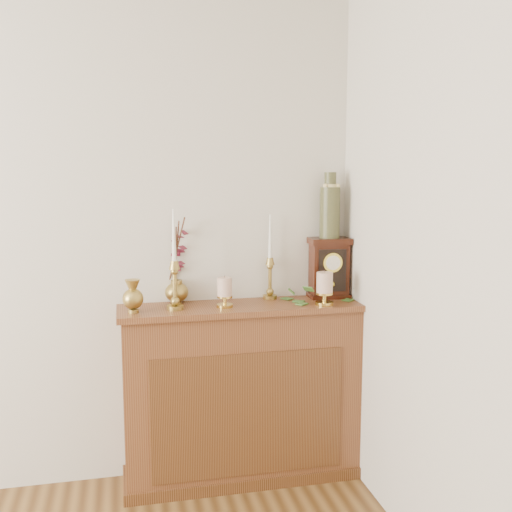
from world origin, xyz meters
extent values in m
cube|color=brown|center=(1.40, 2.10, 0.45)|extent=(1.20, 0.30, 0.90)
cube|color=brown|center=(1.40, 1.95, 0.41)|extent=(0.96, 0.01, 0.63)
cube|color=brown|center=(1.40, 2.10, 0.92)|extent=(1.24, 0.34, 0.03)
cube|color=brown|center=(1.40, 2.10, 0.03)|extent=(1.23, 0.33, 0.06)
cylinder|color=#AA8F44|center=(1.06, 2.06, 0.94)|extent=(0.08, 0.08, 0.02)
sphere|color=#AA8F44|center=(1.06, 2.06, 0.97)|extent=(0.05, 0.05, 0.05)
cylinder|color=#AA8F44|center=(1.06, 2.06, 1.04)|extent=(0.02, 0.02, 0.14)
sphere|color=#AA8F44|center=(1.06, 2.06, 1.12)|extent=(0.04, 0.04, 0.04)
cone|color=#AA8F44|center=(1.06, 2.06, 1.15)|extent=(0.05, 0.05, 0.04)
cone|color=white|center=(1.06, 2.06, 1.29)|extent=(0.02, 0.02, 0.26)
cylinder|color=#AA8F44|center=(1.57, 2.21, 0.94)|extent=(0.07, 0.07, 0.02)
sphere|color=#AA8F44|center=(1.57, 2.21, 0.97)|extent=(0.04, 0.04, 0.04)
cylinder|color=#AA8F44|center=(1.57, 2.21, 1.03)|extent=(0.02, 0.02, 0.13)
sphere|color=#AA8F44|center=(1.57, 2.21, 1.10)|extent=(0.03, 0.03, 0.03)
cone|color=#AA8F44|center=(1.57, 2.21, 1.13)|extent=(0.05, 0.05, 0.04)
cone|color=white|center=(1.57, 2.21, 1.26)|extent=(0.02, 0.02, 0.23)
cylinder|color=#AA8F44|center=(0.86, 2.04, 0.94)|extent=(0.05, 0.05, 0.02)
sphere|color=#AA8F44|center=(0.86, 2.04, 1.00)|extent=(0.10, 0.10, 0.10)
cone|color=#AA8F44|center=(0.86, 2.04, 1.07)|extent=(0.07, 0.07, 0.05)
cylinder|color=#AA8F44|center=(1.08, 2.21, 0.93)|extent=(0.05, 0.05, 0.01)
ellipsoid|color=#AA8F44|center=(1.08, 2.21, 0.99)|extent=(0.12, 0.12, 0.10)
cylinder|color=#AA8F44|center=(1.08, 2.21, 1.04)|extent=(0.06, 0.06, 0.02)
cylinder|color=#472819|center=(1.08, 2.22, 1.18)|extent=(0.01, 0.08, 0.28)
cylinder|color=#472819|center=(1.09, 2.22, 1.20)|extent=(0.03, 0.06, 0.31)
cylinder|color=#472819|center=(1.09, 2.22, 1.21)|extent=(0.08, 0.08, 0.33)
cylinder|color=gold|center=(1.31, 2.06, 0.94)|extent=(0.08, 0.08, 0.01)
cylinder|color=gold|center=(1.31, 2.06, 0.96)|extent=(0.02, 0.02, 0.04)
cylinder|color=gold|center=(1.31, 2.06, 0.98)|extent=(0.08, 0.08, 0.01)
cylinder|color=beige|center=(1.31, 2.06, 1.03)|extent=(0.07, 0.07, 0.09)
cylinder|color=#472819|center=(1.31, 2.06, 1.08)|extent=(0.00, 0.00, 0.01)
cylinder|color=gold|center=(1.81, 2.00, 0.94)|extent=(0.09, 0.09, 0.02)
cylinder|color=gold|center=(1.81, 2.00, 0.97)|extent=(0.02, 0.02, 0.04)
cylinder|color=gold|center=(1.81, 2.00, 0.99)|extent=(0.09, 0.09, 0.01)
cylinder|color=beige|center=(1.81, 2.00, 1.05)|extent=(0.08, 0.08, 0.10)
cylinder|color=#472819|center=(1.81, 2.00, 1.10)|extent=(0.00, 0.00, 0.01)
cube|color=#3B6827|center=(2.05, 2.08, 0.93)|extent=(0.05, 0.06, 0.00)
cube|color=#3B6827|center=(1.76, 2.10, 0.93)|extent=(0.06, 0.07, 0.00)
cube|color=#3B6827|center=(1.97, 2.04, 0.93)|extent=(0.07, 0.07, 0.00)
cube|color=#3B6827|center=(1.98, 2.06, 0.93)|extent=(0.07, 0.07, 0.00)
cube|color=#3B6827|center=(1.79, 2.13, 0.93)|extent=(0.06, 0.07, 0.00)
cube|color=#3B6827|center=(1.86, 2.13, 0.93)|extent=(0.06, 0.07, 0.00)
cube|color=#3B6827|center=(1.86, 2.02, 0.93)|extent=(0.06, 0.07, 0.00)
cube|color=#3B6827|center=(1.67, 2.10, 0.93)|extent=(0.06, 0.05, 0.00)
cube|color=#3B6827|center=(1.67, 2.11, 0.93)|extent=(0.06, 0.07, 0.00)
cube|color=#3B6827|center=(1.66, 2.09, 0.99)|extent=(0.04, 0.05, 0.03)
cube|color=#3B6827|center=(1.73, 2.03, 1.01)|extent=(0.06, 0.06, 0.03)
cube|color=#3B6827|center=(2.03, 2.08, 1.00)|extent=(0.06, 0.05, 0.03)
cube|color=#37140B|center=(1.89, 2.18, 0.94)|extent=(0.22, 0.16, 0.02)
cube|color=#37140B|center=(1.89, 2.18, 1.08)|extent=(0.20, 0.14, 0.28)
cube|color=#37140B|center=(1.89, 2.18, 1.23)|extent=(0.22, 0.16, 0.03)
cube|color=black|center=(1.89, 2.11, 1.08)|extent=(0.15, 0.01, 0.22)
cylinder|color=gold|center=(1.89, 2.11, 1.13)|extent=(0.10, 0.02, 0.10)
cylinder|color=silver|center=(1.89, 2.11, 1.13)|extent=(0.08, 0.01, 0.08)
sphere|color=gold|center=(1.89, 2.12, 1.01)|extent=(0.03, 0.03, 0.03)
cylinder|color=#162D24|center=(1.89, 2.18, 1.38)|extent=(0.11, 0.11, 0.27)
cylinder|color=#162D24|center=(1.89, 2.18, 1.55)|extent=(0.06, 0.06, 0.09)
cylinder|color=#DEC680|center=(1.89, 2.18, 1.52)|extent=(0.08, 0.08, 0.02)
camera|label=1|loc=(0.81, -0.81, 1.60)|focal=42.00mm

